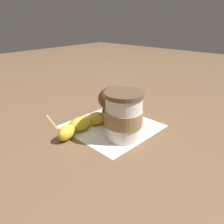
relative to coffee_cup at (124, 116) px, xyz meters
The scene contains 6 objects.
ground_plane 0.09m from the coffee_cup, 22.37° to the right, with size 3.00×3.00×0.00m, color brown.
paper_napkin 0.09m from the coffee_cup, 22.37° to the right, with size 0.22×0.22×0.00m, color white.
coffee_cup is the anchor object (origin of this frame).
muffin 0.08m from the coffee_cup, 34.88° to the right, with size 0.09×0.09×0.11m.
banana 0.12m from the coffee_cup, 26.61° to the left, with size 0.06×0.16×0.04m.
wooden_stirrer 0.23m from the coffee_cup, 18.34° to the left, with size 0.11×0.01×0.00m, color tan.
Camera 1 is at (-0.35, 0.40, 0.28)m, focal length 35.00 mm.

